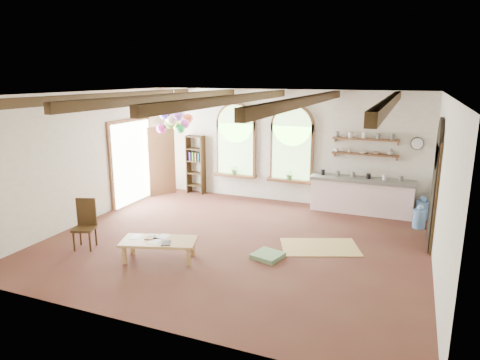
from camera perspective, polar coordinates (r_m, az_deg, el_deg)
The scene contains 27 objects.
floor at distance 9.51m, azimuth -0.70°, elevation -8.26°, with size 8.00×8.00×0.00m, color #532F22.
ceiling_beams at distance 8.83m, azimuth -0.76°, elevation 10.74°, with size 6.20×6.80×0.18m, color #3D2813, non-canonical shape.
window_left at distance 12.67m, azimuth -0.56°, elevation 4.97°, with size 1.30×0.28×2.20m.
window_right at distance 12.12m, azimuth 6.90°, elevation 4.47°, with size 1.30×0.28×2.20m.
left_doorway at distance 12.60m, azimuth -14.24°, elevation 2.27°, with size 0.10×1.90×2.50m, color brown.
right_doorway at distance 9.95m, azimuth 24.40°, elevation -1.85°, with size 0.10×1.30×2.40m, color black.
kitchen_counter at distance 11.79m, azimuth 15.86°, elevation -1.97°, with size 2.68×0.62×0.94m.
wall_shelf_lower at distance 11.74m, azimuth 16.30°, elevation 3.31°, with size 1.70×0.24×0.04m, color brown.
wall_shelf_upper at distance 11.67m, azimuth 16.43°, elevation 5.24°, with size 1.70×0.24×0.04m, color brown.
wall_clock at distance 11.70m, azimuth 22.56°, elevation 4.51°, with size 0.32×0.32×0.04m, color black.
bookshelf at distance 13.25m, azimuth -5.92°, elevation 2.07°, with size 0.53×0.32×1.80m.
coffee_table at distance 8.66m, azimuth -10.76°, elevation -8.18°, with size 1.59×1.08×0.42m.
side_chair at distance 9.67m, azimuth -19.95°, elevation -6.81°, with size 0.53×0.53×1.05m.
floor_mat at distance 9.38m, azimuth 10.59°, elevation -8.78°, with size 1.61×0.99×0.02m, color tan.
floor_cushion at distance 8.73m, azimuth 3.71°, elevation -10.03°, with size 0.54×0.54×0.09m, color #66885E.
water_jug_a at distance 11.13m, azimuth 22.80°, elevation -4.68°, with size 0.30×0.30×0.58m.
water_jug_b at distance 11.80m, azimuth 23.14°, elevation -3.60°, with size 0.32×0.32×0.63m.
balloon_cluster at distance 11.93m, azimuth -8.69°, elevation 7.75°, with size 0.82×0.82×1.16m.
table_book at distance 8.81m, azimuth -12.41°, elevation -7.45°, with size 0.17×0.25×0.02m, color olive.
tablet at distance 8.46m, azimuth -9.86°, elevation -8.28°, with size 0.18×0.25×0.01m, color black.
potted_plant_left at distance 12.71m, azimuth -0.73°, elevation 1.42°, with size 0.27×0.23×0.30m, color #598C4C.
potted_plant_right at distance 12.17m, azimuth 6.67°, elevation 0.76°, with size 0.27×0.23×0.30m, color #598C4C.
shelf_cup_a at distance 11.82m, azimuth 12.70°, elevation 3.93°, with size 0.12×0.10×0.10m, color white.
shelf_cup_b at distance 11.77m, azimuth 14.39°, elevation 3.79°, with size 0.10×0.10×0.09m, color beige.
shelf_bowl_a at distance 11.73m, azimuth 16.07°, elevation 3.55°, with size 0.22×0.22×0.05m, color beige.
shelf_bowl_b at distance 11.70m, azimuth 17.78°, elevation 3.42°, with size 0.20×0.20×0.06m, color #8C664C.
shelf_vase at distance 11.67m, azimuth 19.51°, elevation 3.59°, with size 0.18×0.18×0.19m, color slate.
Camera 1 is at (3.43, -8.13, 3.56)m, focal length 32.00 mm.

